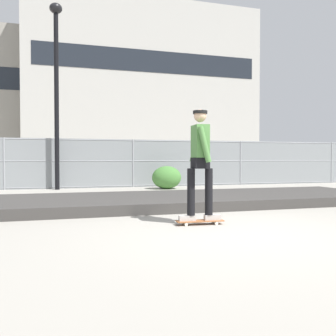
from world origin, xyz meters
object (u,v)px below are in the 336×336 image
Objects in this scene: street_lamp at (56,74)px; shrub_left at (167,177)px; skateboard at (200,221)px; skater at (200,157)px.

street_lamp is 6.09× the size of shrub_left.
skateboard is 1.08m from skater.
skater is 8.60m from street_lamp.
shrub_left is (1.34, 6.90, 0.36)m from skateboard.
street_lamp reaches higher than skater.
street_lamp is (-2.50, 7.67, 4.05)m from skateboard.
skater is 1.71× the size of shrub_left.
street_lamp is at bearing 168.68° from shrub_left.
street_lamp reaches higher than shrub_left.
skater is at bearing -71.96° from street_lamp.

